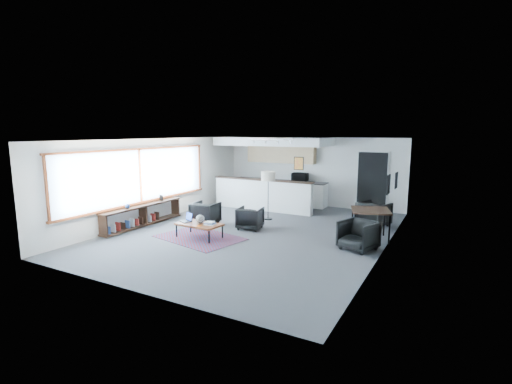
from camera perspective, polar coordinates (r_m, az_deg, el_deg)
The scene contains 21 objects.
room at distance 10.31m, azimuth -0.13°, elevation 0.83°, with size 7.02×9.02×2.62m.
window at distance 11.68m, azimuth -17.44°, elevation 2.17°, with size 0.10×5.95×1.66m.
console at distance 11.65m, azimuth -17.13°, elevation -3.48°, with size 0.35×3.00×0.80m.
kitchenette at distance 14.11m, azimuth 2.83°, elevation 3.44°, with size 4.20×1.96×2.60m.
doorway at distance 13.72m, azimuth 17.43°, elevation 1.58°, with size 1.10×0.12×2.15m.
track_light at distance 12.42m, azimuth 2.37°, elevation 7.95°, with size 1.60×0.07×0.15m.
wall_art_lower at distance 9.53m, azimuth 19.70°, elevation 1.10°, with size 0.03×0.38×0.48m.
wall_art_upper at distance 10.82m, azimuth 20.77°, elevation 1.69°, with size 0.03×0.34×0.44m.
kilim_rug at distance 10.12m, azimuth -8.69°, elevation -6.95°, with size 2.49×1.94×0.01m.
coffee_table at distance 10.03m, azimuth -8.74°, elevation -4.97°, with size 1.25×0.72×0.40m.
laptop at distance 10.29m, azimuth -10.52°, elevation -4.07°, with size 0.41×0.38×0.24m.
ceramic_pot at distance 10.00m, azimuth -8.59°, elevation -4.14°, with size 0.23×0.23×0.23m.
book_stack at distance 9.82m, azimuth -7.11°, elevation -4.81°, with size 0.29×0.24×0.09m.
coaster at distance 9.75m, azimuth -8.76°, elevation -5.18°, with size 0.12×0.12×0.01m.
armchair_left at distance 11.44m, azimuth -7.79°, elevation -3.09°, with size 0.74×0.69×0.76m, color black.
armchair_right at distance 10.83m, azimuth -0.91°, elevation -3.87°, with size 0.68×0.64×0.70m, color black.
floor_lamp at distance 11.82m, azimuth 1.90°, elevation 2.18°, with size 0.47×0.47×1.56m.
dining_table at distance 10.16m, azimuth 17.21°, elevation -2.98°, with size 1.20×1.20×0.80m.
dining_chair_near at distance 9.28m, azimuth 15.45°, elevation -6.57°, with size 0.65×0.61×0.67m, color black.
dining_chair_far at distance 11.69m, azimuth 17.66°, elevation -3.35°, with size 0.68×0.63×0.70m, color black.
microwave at distance 14.20m, azimuth 6.76°, elevation 2.41°, with size 0.59×0.33×0.40m, color black.
Camera 1 is at (4.89, -8.94, 2.82)m, focal length 26.00 mm.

